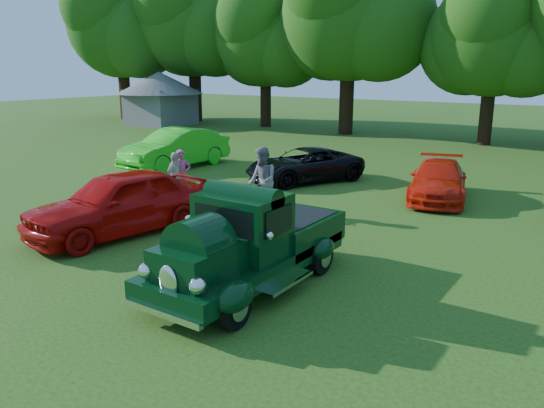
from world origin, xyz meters
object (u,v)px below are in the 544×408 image
Objects in this scene: back_car_lime at (175,148)px; spectator_pink at (182,175)px; spectator_white at (175,177)px; back_car_black at (304,165)px; back_car_orange at (438,180)px; gazebo at (160,92)px; red_convertible at (119,202)px; hero_pickup at (250,245)px; spectator_grey at (262,180)px.

back_car_lime is 3.07× the size of spectator_pink.
back_car_lime reaches higher than spectator_white.
spectator_white is (-1.81, -5.00, 0.17)m from back_car_black.
back_car_orange is at bearing 7.56° from back_car_lime.
back_car_orange is at bearing -7.08° from spectator_pink.
gazebo is at bearing 176.06° from back_car_black.
back_car_black is (0.62, 8.26, -0.20)m from red_convertible.
back_car_orange is 2.59× the size of spectator_pink.
hero_pickup is 10.02m from back_car_black.
hero_pickup is 9.25m from back_car_orange.
red_convertible is 10.10m from back_car_orange.
spectator_grey is at bearing -94.24° from spectator_white.
hero_pickup is 4.88m from red_convertible.
gazebo is (-18.89, 19.99, 1.57)m from red_convertible.
back_car_lime is (-5.46, 7.67, 0.00)m from red_convertible.
back_car_lime is at bearing -172.15° from spectator_grey.
gazebo reaches higher than spectator_pink.
hero_pickup reaches higher than back_car_black.
spectator_grey is 1.22× the size of spectator_white.
spectator_pink is at bearing -42.87° from gazebo.
back_car_black is (-4.18, 9.10, -0.20)m from hero_pickup.
back_car_black is at bearing 166.36° from back_car_orange.
red_convertible is 3.03× the size of spectator_white.
gazebo is (-17.70, 16.73, 1.60)m from spectator_white.
back_car_lime is 11.13m from back_car_orange.
back_car_black is 4.71m from spectator_grey.
red_convertible reaches higher than spectator_white.
spectator_grey is (-3.78, -4.63, 0.36)m from back_car_orange.
spectator_grey reaches higher than hero_pickup.
back_car_lime is at bearing 168.75° from back_car_orange.
red_convertible is 3.47m from spectator_white.
spectator_pink is at bearing 143.75° from hero_pickup.
red_convertible reaches higher than back_car_black.
back_car_orange is at bearing 86.89° from spectator_grey.
spectator_pink is at bearing -39.98° from back_car_lime.
gazebo reaches higher than back_car_orange.
back_car_black is 0.71× the size of gazebo.
back_car_lime reaches higher than back_car_orange.
back_car_black is 5.33m from spectator_white.
hero_pickup is 1.00× the size of red_convertible.
back_car_lime is 0.79× the size of gazebo.
hero_pickup reaches higher than red_convertible.
spectator_grey is at bearing -24.25° from back_car_lime.
spectator_white reaches higher than back_car_orange.
gazebo is (-24.54, 11.62, 1.78)m from back_car_orange.
spectator_white is 0.25× the size of gazebo.
back_car_black is at bearing -33.01° from spectator_white.
red_convertible is 4.18m from spectator_grey.
spectator_pink is at bearing -159.68° from back_car_orange.
hero_pickup is 7.26m from spectator_white.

